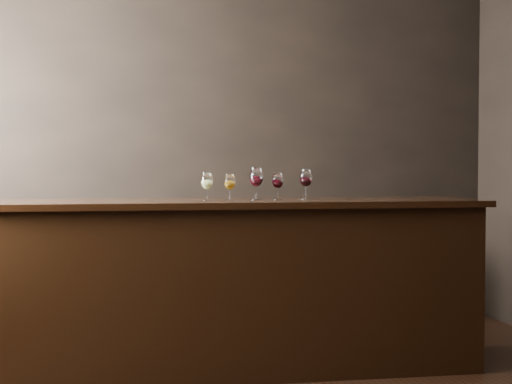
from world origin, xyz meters
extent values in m
cube|color=black|center=(0.00, 2.25, 1.40)|extent=(5.00, 0.02, 2.80)
cube|color=black|center=(0.02, 1.03, 0.53)|extent=(3.07, 0.95, 1.06)
cube|color=black|center=(0.02, 1.03, 1.08)|extent=(3.18, 1.03, 0.04)
cube|color=black|center=(0.09, 2.03, 0.42)|extent=(2.31, 0.40, 0.83)
cylinder|color=white|center=(-0.21, 0.99, 1.10)|extent=(0.06, 0.06, 0.00)
cylinder|color=white|center=(-0.21, 0.99, 1.13)|extent=(0.01, 0.01, 0.07)
ellipsoid|color=white|center=(-0.21, 0.99, 1.22)|extent=(0.08, 0.08, 0.11)
cylinder|color=white|center=(-0.21, 0.99, 1.27)|extent=(0.06, 0.06, 0.01)
ellipsoid|color=#D3D274|center=(-0.21, 0.99, 1.20)|extent=(0.06, 0.06, 0.05)
cylinder|color=white|center=(-0.06, 1.01, 1.10)|extent=(0.06, 0.06, 0.00)
cylinder|color=white|center=(-0.06, 1.01, 1.13)|extent=(0.01, 0.01, 0.06)
ellipsoid|color=white|center=(-0.06, 1.01, 1.21)|extent=(0.07, 0.07, 0.10)
cylinder|color=white|center=(-0.06, 1.01, 1.26)|extent=(0.05, 0.05, 0.01)
ellipsoid|color=#B57510|center=(-0.06, 1.01, 1.20)|extent=(0.06, 0.06, 0.05)
cylinder|color=white|center=(0.13, 1.07, 1.10)|extent=(0.07, 0.07, 0.00)
cylinder|color=white|center=(0.13, 1.07, 1.14)|extent=(0.01, 0.01, 0.08)
ellipsoid|color=white|center=(0.13, 1.07, 1.24)|extent=(0.09, 0.09, 0.12)
cylinder|color=white|center=(0.13, 1.07, 1.30)|extent=(0.07, 0.07, 0.01)
ellipsoid|color=black|center=(0.13, 1.07, 1.22)|extent=(0.07, 0.07, 0.06)
cylinder|color=white|center=(0.28, 1.06, 1.10)|extent=(0.06, 0.06, 0.00)
cylinder|color=white|center=(0.28, 1.06, 1.13)|extent=(0.01, 0.01, 0.07)
ellipsoid|color=white|center=(0.28, 1.06, 1.22)|extent=(0.07, 0.07, 0.11)
cylinder|color=white|center=(0.28, 1.06, 1.27)|extent=(0.06, 0.06, 0.01)
ellipsoid|color=black|center=(0.28, 1.06, 1.20)|extent=(0.06, 0.06, 0.05)
cylinder|color=white|center=(0.47, 1.05, 1.10)|extent=(0.07, 0.07, 0.00)
cylinder|color=white|center=(0.47, 1.05, 1.14)|extent=(0.01, 0.01, 0.07)
ellipsoid|color=white|center=(0.47, 1.05, 1.23)|extent=(0.08, 0.08, 0.12)
cylinder|color=white|center=(0.47, 1.05, 1.29)|extent=(0.06, 0.06, 0.01)
ellipsoid|color=black|center=(0.47, 1.05, 1.21)|extent=(0.07, 0.07, 0.05)
camera|label=1|loc=(-1.06, -3.38, 1.31)|focal=50.00mm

